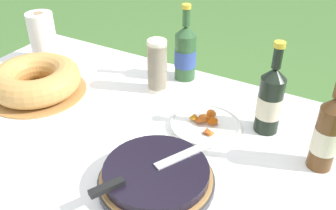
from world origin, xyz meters
name	(u,v)px	position (x,y,z in m)	size (l,w,h in m)	color
garden_table	(116,143)	(0.00, 0.00, 0.69)	(1.46, 0.93, 0.77)	#A87A47
tablecloth	(115,127)	(0.00, 0.00, 0.76)	(1.47, 0.94, 0.10)	white
berry_tart	(156,176)	(0.27, -0.17, 0.80)	(0.31, 0.31, 0.06)	#38383D
serving_knife	(146,171)	(0.25, -0.20, 0.84)	(0.19, 0.35, 0.01)	silver
bundt_cake	(36,80)	(-0.36, 0.02, 0.83)	(0.36, 0.36, 0.11)	#B78447
cup_stack	(157,66)	(0.01, 0.26, 0.87)	(0.07, 0.07, 0.20)	beige
cider_bottle_green	(185,53)	(0.06, 0.39, 0.88)	(0.08, 0.08, 0.30)	#2D562D
cider_bottle_amber	(327,133)	(0.63, 0.12, 0.89)	(0.07, 0.07, 0.31)	brown
juice_bottle_red	(270,100)	(0.45, 0.21, 0.89)	(0.08, 0.08, 0.30)	black
snack_plate_near	(206,124)	(0.27, 0.13, 0.79)	(0.24, 0.24, 0.05)	white
paper_towel_roll	(43,37)	(-0.54, 0.23, 0.88)	(0.11, 0.11, 0.21)	white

